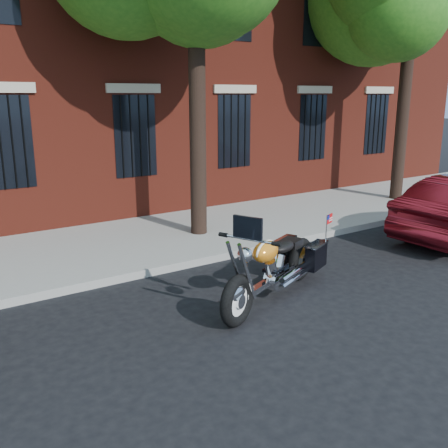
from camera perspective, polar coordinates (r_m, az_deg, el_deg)
ground at (r=8.91m, az=4.15°, el=-6.55°), size 120.00×120.00×0.00m
curb at (r=9.94m, az=-0.77°, el=-3.78°), size 40.00×0.16×0.15m
sidewalk at (r=11.48m, az=-5.94°, el=-1.31°), size 40.00×3.60×0.15m
building at (r=17.57m, az=-18.02°, el=23.08°), size 26.00×10.08×12.00m
motorcycle at (r=8.07m, az=6.13°, el=-4.89°), size 3.00×1.60×1.55m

